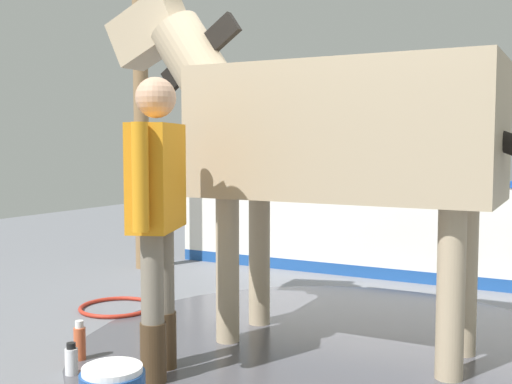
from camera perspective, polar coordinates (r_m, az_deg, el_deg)
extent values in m
cube|color=slate|center=(4.69, 9.78, -12.61)|extent=(16.00, 16.00, 0.02)
cylinder|color=#4C4C54|center=(4.35, 7.79, -13.82)|extent=(3.58, 3.58, 0.00)
cube|color=white|center=(6.29, 14.58, -3.73)|extent=(0.35, 5.40, 0.96)
cube|color=#1E4C99|center=(6.24, 14.68, 0.92)|extent=(0.38, 5.41, 0.06)
cube|color=#1E4C99|center=(6.36, 14.51, -7.47)|extent=(0.36, 5.40, 0.12)
cylinder|color=olive|center=(6.86, -10.38, 5.02)|extent=(0.16, 0.16, 2.87)
cube|color=tan|center=(4.13, 8.00, 5.45)|extent=(0.97, 1.99, 0.86)
cylinder|color=tan|center=(4.31, -2.61, -7.05)|extent=(0.16, 0.16, 1.01)
cylinder|color=tan|center=(4.72, 0.31, -6.03)|extent=(0.16, 0.16, 1.01)
cylinder|color=tan|center=(3.81, 17.30, -8.82)|extent=(0.16, 0.16, 1.01)
cylinder|color=tan|center=(4.27, 18.45, -7.41)|extent=(0.16, 0.16, 1.01)
cylinder|color=tan|center=(4.65, -5.09, 10.94)|extent=(0.43, 0.79, 0.86)
cube|color=black|center=(4.66, -5.10, 12.52)|extent=(0.10, 0.67, 0.53)
cube|color=tan|center=(4.94, -9.60, 14.26)|extent=(0.31, 0.66, 0.56)
cylinder|color=#47331E|center=(3.94, -8.35, -13.18)|extent=(0.15, 0.15, 0.35)
cylinder|color=slate|center=(3.83, -8.43, -7.01)|extent=(0.13, 0.13, 0.52)
cylinder|color=#47331E|center=(3.73, -9.34, -14.21)|extent=(0.15, 0.15, 0.35)
cylinder|color=slate|center=(3.62, -9.42, -7.71)|extent=(0.13, 0.13, 0.52)
cube|color=orange|center=(3.65, -9.02, 1.37)|extent=(0.55, 0.40, 0.61)
cylinder|color=orange|center=(3.94, -7.77, 1.84)|extent=(0.09, 0.09, 0.58)
cylinder|color=orange|center=(3.36, -10.49, 1.34)|extent=(0.09, 0.09, 0.58)
sphere|color=tan|center=(3.65, -9.11, 8.49)|extent=(0.23, 0.23, 0.23)
cylinder|color=white|center=(3.18, -12.96, -15.48)|extent=(0.29, 0.29, 0.03)
cylinder|color=white|center=(3.98, -16.45, -14.59)|extent=(0.08, 0.08, 0.16)
cylinder|color=black|center=(3.95, -16.48, -13.27)|extent=(0.05, 0.05, 0.03)
cylinder|color=#CC5933|center=(4.21, -15.75, -13.16)|extent=(0.07, 0.07, 0.21)
cylinder|color=white|center=(4.17, -15.79, -11.51)|extent=(0.05, 0.05, 0.05)
torus|color=#B72D1E|center=(5.35, -12.58, -10.18)|extent=(0.61, 0.61, 0.03)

